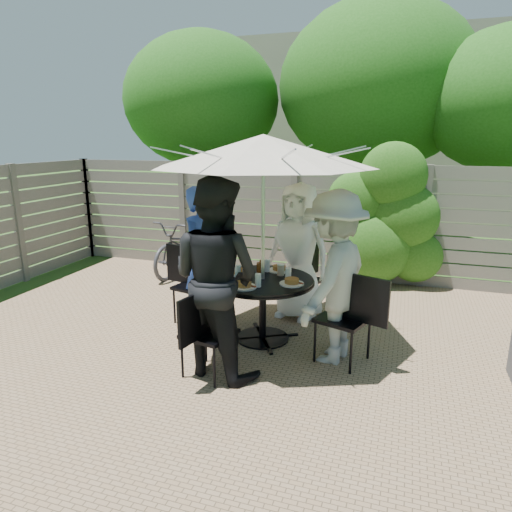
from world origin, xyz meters
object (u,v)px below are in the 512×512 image
(chair_right, at_px, (344,336))
(plate_back, at_px, (279,269))
(chair_back, at_px, (302,293))
(glass_back, at_px, (267,266))
(chair_front, at_px, (209,351))
(person_front, at_px, (216,278))
(umbrella, at_px, (263,151))
(person_right, at_px, (334,278))
(glass_front, at_px, (258,280))
(syrup_jug, at_px, (261,270))
(patio_table, at_px, (263,298))
(glass_right, at_px, (288,274))
(person_left, at_px, (203,258))
(plate_right, at_px, (292,282))
(chair_left, at_px, (196,300))
(glass_left, at_px, (238,271))
(person_back, at_px, (298,252))
(coffee_cup, at_px, (281,270))
(plate_left, at_px, (236,271))
(bicycle, at_px, (187,245))
(plate_front, at_px, (244,285))

(chair_right, distance_m, plate_back, 1.13)
(chair_back, distance_m, glass_back, 0.88)
(chair_front, bearing_deg, person_front, -2.05)
(umbrella, xyz_separation_m, person_right, (0.80, -0.21, -1.22))
(glass_front, relative_size, syrup_jug, 0.88)
(chair_right, xyz_separation_m, glass_front, (-0.90, -0.03, 0.51))
(patio_table, xyz_separation_m, glass_right, (0.28, 0.04, 0.29))
(chair_right, bearing_deg, umbrella, 5.17)
(person_left, relative_size, plate_right, 6.50)
(chair_left, bearing_deg, glass_left, -9.17)
(person_back, relative_size, syrup_jug, 10.70)
(plate_back, bearing_deg, glass_front, -94.94)
(plate_back, bearing_deg, umbrella, -104.55)
(person_back, bearing_deg, coffee_cup, -80.69)
(umbrella, xyz_separation_m, plate_left, (-0.35, 0.09, -1.34))
(chair_back, xyz_separation_m, person_front, (-0.45, -1.74, 0.68))
(umbrella, height_order, syrup_jug, umbrella)
(chair_right, height_order, plate_left, chair_right)
(chair_front, distance_m, glass_left, 1.04)
(patio_table, bearing_deg, chair_left, 165.46)
(chair_front, xyz_separation_m, plate_left, (-0.11, 1.02, 0.49))
(person_back, distance_m, plate_right, 0.91)
(person_left, height_order, glass_front, person_left)
(chair_back, bearing_deg, person_back, 0.63)
(umbrella, height_order, chair_right, umbrella)
(umbrella, bearing_deg, plate_back, 75.45)
(chair_right, bearing_deg, person_back, -35.46)
(glass_left, height_order, bicycle, bicycle)
(plate_left, bearing_deg, glass_back, 30.95)
(person_right, height_order, bicycle, person_right)
(person_back, bearing_deg, plate_front, -90.00)
(glass_left, bearing_deg, chair_back, 61.80)
(chair_back, relative_size, person_right, 0.52)
(person_front, height_order, glass_front, person_front)
(person_right, relative_size, plate_back, 6.75)
(patio_table, xyz_separation_m, chair_right, (0.93, -0.24, -0.22))
(person_back, bearing_deg, glass_back, -100.42)
(plate_back, distance_m, plate_right, 0.51)
(plate_back, bearing_deg, glass_back, -150.81)
(glass_back, bearing_deg, chair_back, 66.98)
(chair_right, xyz_separation_m, glass_left, (-1.21, 0.21, 0.51))
(chair_front, xyz_separation_m, person_front, (0.03, 0.13, 0.68))
(plate_right, bearing_deg, patio_table, 165.45)
(chair_right, height_order, bicycle, chair_right)
(umbrella, xyz_separation_m, glass_front, (0.04, -0.28, -1.30))
(person_right, bearing_deg, person_back, -135.00)
(umbrella, xyz_separation_m, chair_back, (0.24, 0.93, -1.82))
(person_left, xyz_separation_m, glass_left, (0.53, -0.24, -0.04))
(patio_table, height_order, plate_front, plate_front)
(person_left, height_order, coffee_cup, person_left)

